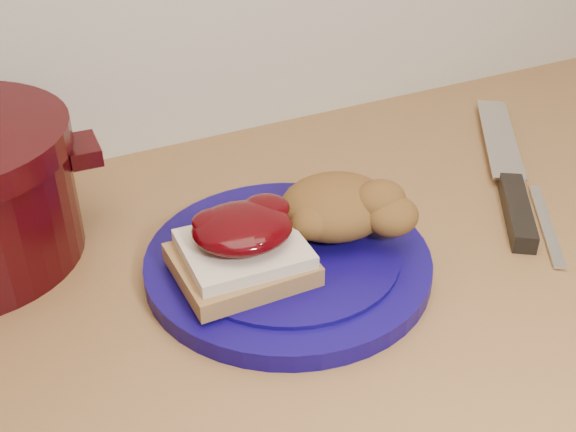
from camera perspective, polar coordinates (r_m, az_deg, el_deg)
name	(u,v)px	position (r m, az deg, el deg)	size (l,w,h in m)	color
plate	(288,263)	(0.71, 0.00, -3.72)	(0.28, 0.28, 0.02)	#0E0553
sandwich	(242,247)	(0.67, -3.64, -2.47)	(0.12, 0.10, 0.06)	olive
stuffing_mound	(335,206)	(0.72, 3.75, 0.77)	(0.11, 0.10, 0.06)	brown
chef_knife	(512,189)	(0.87, 17.27, 2.08)	(0.23, 0.31, 0.02)	black
butter_knife	(546,224)	(0.83, 19.73, -0.62)	(0.16, 0.01, 0.00)	silver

